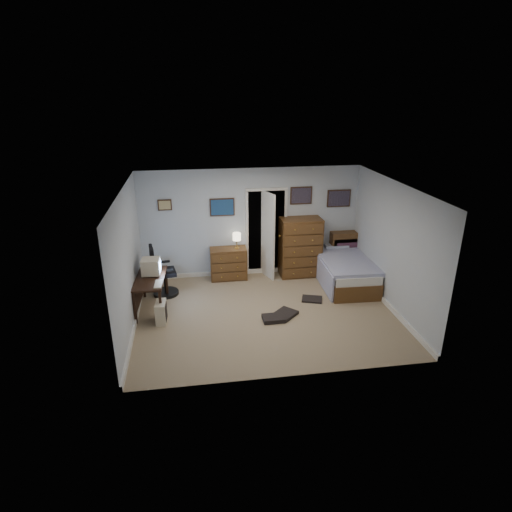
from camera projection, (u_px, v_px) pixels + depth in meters
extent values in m
cube|color=tan|center=(266.00, 314.00, 8.39)|extent=(5.00, 4.00, 0.02)
cube|color=black|center=(150.00, 278.00, 8.31)|extent=(0.61, 1.22, 0.04)
cube|color=black|center=(135.00, 308.00, 7.90)|extent=(0.05, 0.05, 0.65)
cube|color=black|center=(161.00, 307.00, 7.95)|extent=(0.05, 0.05, 0.65)
cube|color=black|center=(144.00, 283.00, 8.93)|extent=(0.05, 0.05, 0.65)
cube|color=black|center=(167.00, 282.00, 8.98)|extent=(0.05, 0.05, 0.65)
cube|color=black|center=(138.00, 293.00, 8.40)|extent=(0.09, 1.10, 0.46)
cube|color=beige|center=(151.00, 266.00, 8.39)|extent=(0.36, 0.35, 0.31)
cube|color=#8CB2F2|center=(160.00, 266.00, 8.40)|extent=(0.02, 0.26, 0.20)
cube|color=beige|center=(152.00, 274.00, 8.45)|extent=(0.24, 0.24, 0.02)
cube|color=beige|center=(158.00, 284.00, 8.01)|extent=(0.16, 0.37, 0.02)
cube|color=beige|center=(161.00, 312.00, 8.01)|extent=(0.20, 0.39, 0.41)
cube|color=black|center=(166.00, 312.00, 8.01)|extent=(0.02, 0.27, 0.32)
cylinder|color=black|center=(166.00, 293.00, 9.16)|extent=(0.62, 0.62, 0.06)
cylinder|color=black|center=(165.00, 283.00, 9.08)|extent=(0.07, 0.07, 0.41)
cube|color=black|center=(165.00, 273.00, 8.99)|extent=(0.52, 0.52, 0.08)
cube|color=black|center=(152.00, 260.00, 8.80)|extent=(0.13, 0.42, 0.57)
cube|color=black|center=(166.00, 271.00, 8.72)|extent=(0.31, 0.10, 0.04)
cube|color=black|center=(162.00, 262.00, 9.15)|extent=(0.31, 0.10, 0.04)
cube|color=maroon|center=(151.00, 259.00, 9.98)|extent=(0.17, 0.17, 0.79)
cube|color=brown|center=(229.00, 264.00, 9.81)|extent=(0.83, 0.42, 0.73)
cylinder|color=gold|center=(237.00, 248.00, 9.70)|extent=(0.11, 0.11, 0.02)
cylinder|color=gold|center=(237.00, 243.00, 9.66)|extent=(0.02, 0.02, 0.22)
cylinder|color=beige|center=(237.00, 237.00, 9.60)|extent=(0.19, 0.19, 0.17)
cube|color=black|center=(264.00, 229.00, 10.19)|extent=(0.90, 0.60, 2.00)
cube|color=white|center=(247.00, 234.00, 9.82)|extent=(0.06, 0.05, 2.00)
cube|color=white|center=(285.00, 232.00, 9.95)|extent=(0.06, 0.05, 2.00)
cube|color=white|center=(267.00, 189.00, 9.51)|extent=(0.96, 0.05, 0.06)
cube|color=white|center=(265.00, 234.00, 9.78)|extent=(0.31, 0.77, 2.00)
sphere|color=gold|center=(280.00, 236.00, 9.68)|extent=(0.06, 0.06, 0.06)
cube|color=brown|center=(300.00, 247.00, 9.91)|extent=(0.94, 0.56, 1.37)
cube|color=brown|center=(351.00, 251.00, 10.28)|extent=(1.07, 0.27, 0.96)
cube|color=black|center=(353.00, 245.00, 10.14)|extent=(0.98, 0.11, 0.32)
cube|color=maroon|center=(353.00, 246.00, 10.16)|extent=(0.85, 0.13, 0.23)
cube|color=brown|center=(344.00, 275.00, 9.67)|extent=(1.09, 2.07, 0.36)
cube|color=white|center=(345.00, 264.00, 9.58)|extent=(1.05, 2.03, 0.18)
cube|color=#595FA6|center=(347.00, 261.00, 9.44)|extent=(1.14, 1.77, 0.10)
cube|color=#595FA6|center=(322.00, 274.00, 9.48)|extent=(0.10, 1.73, 0.55)
cube|color=#778DBF|center=(335.00, 246.00, 10.22)|extent=(0.57, 0.41, 0.13)
cube|color=#331E11|center=(165.00, 205.00, 9.30)|extent=(0.30, 0.03, 0.24)
cube|color=#9F8A56|center=(165.00, 205.00, 9.28)|extent=(0.25, 0.01, 0.19)
cube|color=#331E11|center=(222.00, 207.00, 9.52)|extent=(0.55, 0.03, 0.40)
cube|color=navy|center=(222.00, 207.00, 9.50)|extent=(0.50, 0.01, 0.35)
cube|color=#331E11|center=(301.00, 195.00, 9.70)|extent=(0.50, 0.03, 0.40)
cube|color=black|center=(301.00, 196.00, 9.68)|extent=(0.45, 0.01, 0.35)
cube|color=#331E11|center=(339.00, 198.00, 9.86)|extent=(0.55, 0.03, 0.40)
cube|color=black|center=(339.00, 199.00, 9.85)|extent=(0.50, 0.01, 0.35)
cube|color=black|center=(312.00, 299.00, 8.90)|extent=(0.49, 0.42, 0.04)
cube|color=black|center=(285.00, 314.00, 8.29)|extent=(0.58, 0.58, 0.06)
cube|color=black|center=(274.00, 318.00, 8.11)|extent=(0.42, 0.32, 0.08)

